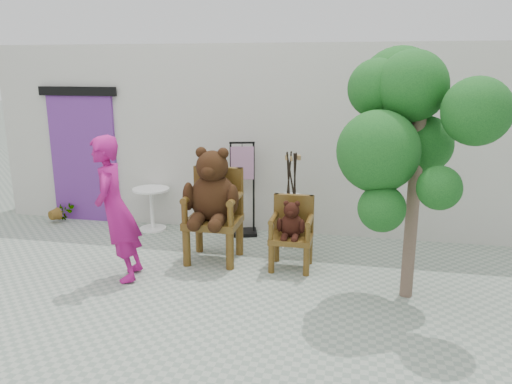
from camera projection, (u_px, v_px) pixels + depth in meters
ground_plane at (208, 299)px, 5.86m from camera, size 60.00×60.00×0.00m
back_wall at (260, 136)px, 8.43m from camera, size 9.00×1.00×3.00m
doorway at (84, 155)px, 8.61m from camera, size 1.40×0.11×2.33m
chair_big at (213, 198)px, 6.84m from camera, size 0.78×0.84×1.60m
chair_small at (292, 227)px, 6.66m from camera, size 0.55×0.51×0.97m
person at (115, 210)px, 6.21m from camera, size 0.58×0.75×1.84m
cafe_table at (152, 204)px, 8.25m from camera, size 0.60×0.60×0.70m
display_stand at (242, 200)px, 7.97m from camera, size 0.53×0.46×1.51m
stool_bucket at (291, 206)px, 7.39m from camera, size 0.32×0.32×1.45m
tree at (406, 115)px, 5.49m from camera, size 1.71×1.68×2.89m
potted_plant at (61, 211)px, 8.71m from camera, size 0.44×0.41×0.38m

